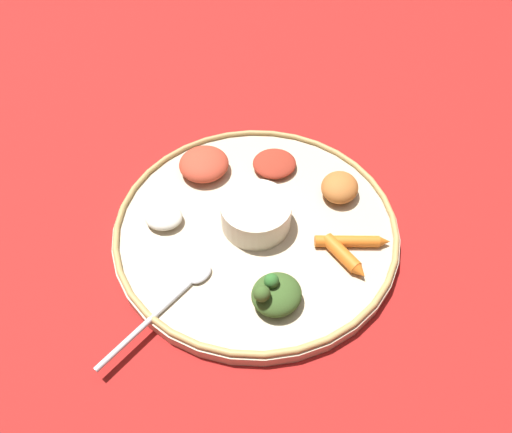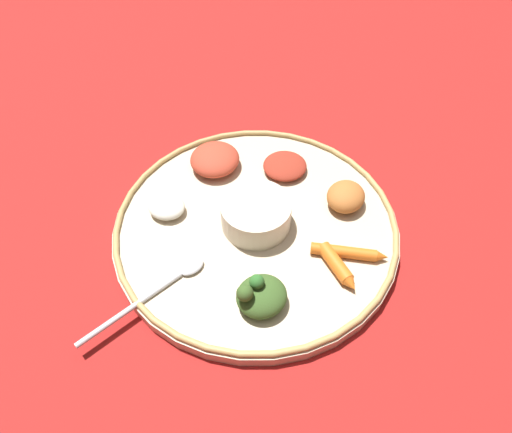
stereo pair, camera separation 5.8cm
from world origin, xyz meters
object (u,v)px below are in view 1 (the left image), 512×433
object	(u,v)px
greens_pile	(276,294)
carrot_near_spoon	(344,256)
spoon	(174,297)
center_bowl	(256,213)
carrot_outer	(352,241)

from	to	relation	value
greens_pile	carrot_near_spoon	world-z (taller)	greens_pile
greens_pile	spoon	bearing A→B (deg)	85.55
center_bowl	spoon	bearing A→B (deg)	137.14
spoon	carrot_outer	bearing A→B (deg)	-73.00
spoon	carrot_outer	size ratio (longest dim) A/B	1.41
spoon	carrot_near_spoon	bearing A→B (deg)	-77.97
carrot_near_spoon	greens_pile	bearing A→B (deg)	120.73
center_bowl	greens_pile	distance (m)	0.12
spoon	carrot_near_spoon	distance (m)	0.22
center_bowl	carrot_near_spoon	distance (m)	0.13
carrot_near_spoon	carrot_outer	size ratio (longest dim) A/B	0.70
greens_pile	carrot_near_spoon	distance (m)	0.11
carrot_outer	spoon	bearing A→B (deg)	107.00
spoon	carrot_outer	xyz separation A→B (m)	(0.07, -0.23, 0.00)
center_bowl	carrot_near_spoon	bearing A→B (deg)	-121.32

